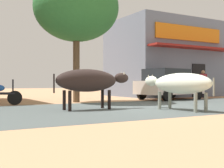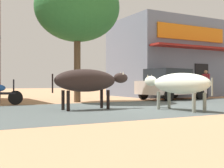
{
  "view_description": "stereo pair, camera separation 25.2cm",
  "coord_description": "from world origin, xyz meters",
  "px_view_note": "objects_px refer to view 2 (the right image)",
  "views": [
    {
      "loc": [
        -6.55,
        -8.99,
        0.9
      ],
      "look_at": [
        -0.64,
        1.45,
        0.85
      ],
      "focal_mm": 47.84,
      "sensor_mm": 36.0,
      "label": 1
    },
    {
      "loc": [
        -6.33,
        -9.11,
        0.9
      ],
      "look_at": [
        -0.64,
        1.45,
        0.85
      ],
      "focal_mm": 47.84,
      "sensor_mm": 36.0,
      "label": 2
    }
  ],
  "objects_px": {
    "roadside_tree": "(77,8)",
    "pedestrian_by_shop": "(206,82)",
    "cow_far_dark": "(179,84)",
    "parked_hatchback_car": "(170,84)",
    "cow_near_brown": "(87,81)"
  },
  "relations": [
    {
      "from": "pedestrian_by_shop",
      "to": "parked_hatchback_car",
      "type": "bearing_deg",
      "value": -170.87
    },
    {
      "from": "cow_far_dark",
      "to": "pedestrian_by_shop",
      "type": "height_order",
      "value": "pedestrian_by_shop"
    },
    {
      "from": "roadside_tree",
      "to": "pedestrian_by_shop",
      "type": "height_order",
      "value": "roadside_tree"
    },
    {
      "from": "parked_hatchback_car",
      "to": "cow_near_brown",
      "type": "height_order",
      "value": "parked_hatchback_car"
    },
    {
      "from": "parked_hatchback_car",
      "to": "cow_far_dark",
      "type": "xyz_separation_m",
      "value": [
        -3.82,
        -5.08,
        0.03
      ]
    },
    {
      "from": "cow_near_brown",
      "to": "pedestrian_by_shop",
      "type": "distance_m",
      "value": 10.19
    },
    {
      "from": "roadside_tree",
      "to": "cow_near_brown",
      "type": "distance_m",
      "value": 5.18
    },
    {
      "from": "cow_far_dark",
      "to": "pedestrian_by_shop",
      "type": "distance_m",
      "value": 8.89
    },
    {
      "from": "cow_far_dark",
      "to": "parked_hatchback_car",
      "type": "bearing_deg",
      "value": 53.04
    },
    {
      "from": "cow_near_brown",
      "to": "pedestrian_by_shop",
      "type": "xyz_separation_m",
      "value": [
        9.42,
        3.87,
        0.01
      ]
    },
    {
      "from": "cow_far_dark",
      "to": "roadside_tree",
      "type": "bearing_deg",
      "value": 104.22
    },
    {
      "from": "roadside_tree",
      "to": "pedestrian_by_shop",
      "type": "xyz_separation_m",
      "value": [
        8.3,
        0.13,
        -3.4
      ]
    },
    {
      "from": "roadside_tree",
      "to": "pedestrian_by_shop",
      "type": "distance_m",
      "value": 8.97
    },
    {
      "from": "cow_near_brown",
      "to": "roadside_tree",
      "type": "bearing_deg",
      "value": 73.34
    },
    {
      "from": "cow_near_brown",
      "to": "cow_far_dark",
      "type": "xyz_separation_m",
      "value": [
        2.5,
        -1.7,
        -0.1
      ]
    }
  ]
}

